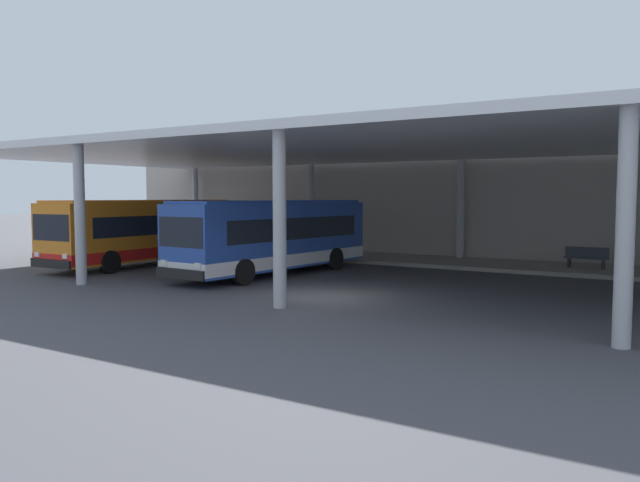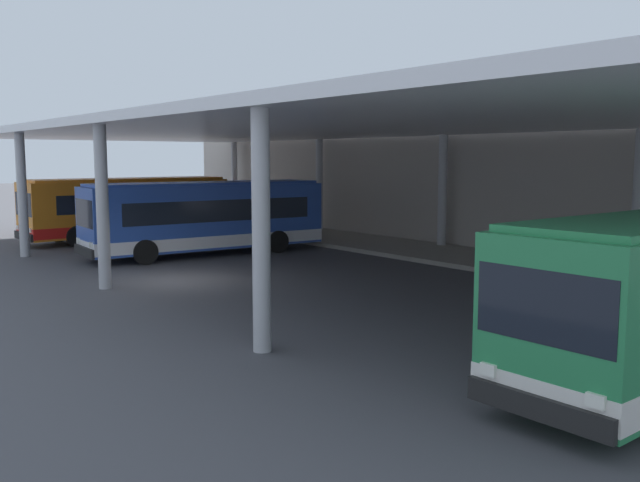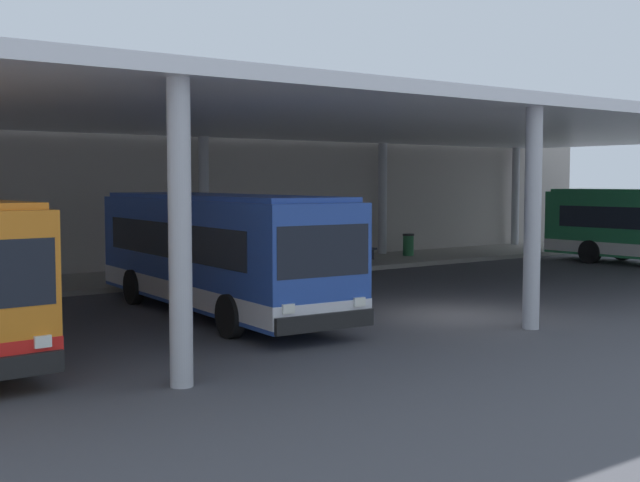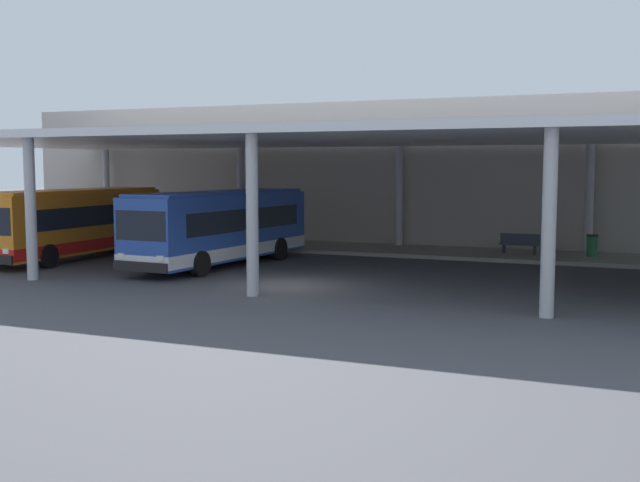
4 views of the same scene
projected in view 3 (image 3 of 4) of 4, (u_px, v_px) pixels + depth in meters
ground_plane at (454, 315)px, 21.71m from camera, size 200.00×200.00×0.00m
platform_kerb at (227, 272)px, 31.09m from camera, size 42.00×4.50×0.18m
station_building_facade at (186, 173)px, 33.41m from camera, size 48.00×1.60×7.67m
canopy_shelter at (328, 124)px, 25.72m from camera, size 40.00×17.00×5.55m
bus_second_bay at (216, 252)px, 21.77m from camera, size 3.20×10.67×3.17m
bench_waiting at (357, 249)px, 34.90m from camera, size 1.80×0.45×0.92m
trash_bin at (408, 245)px, 36.95m from camera, size 0.52×0.52×0.98m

